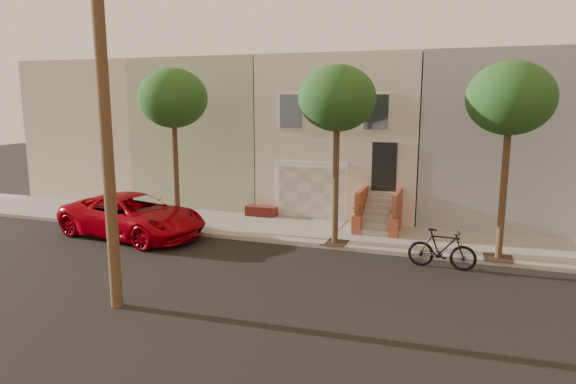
% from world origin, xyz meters
% --- Properties ---
extents(ground, '(90.00, 90.00, 0.00)m').
position_xyz_m(ground, '(0.00, 0.00, 0.00)').
color(ground, black).
rests_on(ground, ground).
extents(sidewalk, '(40.00, 3.70, 0.15)m').
position_xyz_m(sidewalk, '(0.00, 5.35, 0.07)').
color(sidewalk, gray).
rests_on(sidewalk, ground).
extents(house_row, '(33.10, 11.70, 7.00)m').
position_xyz_m(house_row, '(0.00, 11.19, 3.64)').
color(house_row, beige).
rests_on(house_row, sidewalk).
extents(tree_left, '(2.70, 2.57, 6.30)m').
position_xyz_m(tree_left, '(-5.50, 3.90, 5.26)').
color(tree_left, '#2D2116').
rests_on(tree_left, sidewalk).
extents(tree_mid, '(2.70, 2.57, 6.30)m').
position_xyz_m(tree_mid, '(1.00, 3.90, 5.26)').
color(tree_mid, '#2D2116').
rests_on(tree_mid, sidewalk).
extents(tree_right, '(2.70, 2.57, 6.30)m').
position_xyz_m(tree_right, '(6.50, 3.90, 5.26)').
color(tree_right, '#2D2116').
rests_on(tree_right, sidewalk).
extents(pickup_truck, '(6.35, 3.73, 1.66)m').
position_xyz_m(pickup_truck, '(-6.72, 2.65, 0.83)').
color(pickup_truck, '#AA000E').
rests_on(pickup_truck, ground).
extents(motorcycle, '(2.14, 0.73, 1.27)m').
position_xyz_m(motorcycle, '(4.76, 2.67, 0.63)').
color(motorcycle, black).
rests_on(motorcycle, ground).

